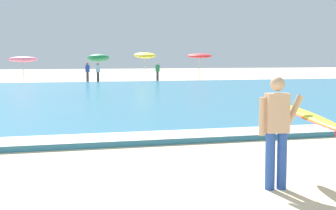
{
  "coord_description": "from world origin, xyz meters",
  "views": [
    {
      "loc": [
        -0.26,
        -6.65,
        2.03
      ],
      "look_at": [
        2.46,
        2.81,
        1.1
      ],
      "focal_mm": 54.83,
      "sensor_mm": 36.0,
      "label": 1
    }
  ],
  "objects_px": {
    "beach_umbrella_4": "(145,55)",
    "beach_umbrella_5": "(199,56)",
    "beach_umbrella_3": "(98,58)",
    "beachgoer_near_row_right": "(158,71)",
    "beachgoer_near_row_left": "(87,72)",
    "beachgoer_near_row_mid": "(98,72)",
    "beach_umbrella_2": "(23,59)",
    "surfer_with_board": "(292,122)"
  },
  "relations": [
    {
      "from": "beach_umbrella_3",
      "to": "beachgoer_near_row_right",
      "type": "xyz_separation_m",
      "value": [
        4.64,
        -1.17,
        -1.1
      ]
    },
    {
      "from": "beachgoer_near_row_left",
      "to": "beachgoer_near_row_right",
      "type": "xyz_separation_m",
      "value": [
        5.65,
        -0.24,
        0.0
      ]
    },
    {
      "from": "beach_umbrella_3",
      "to": "beachgoer_near_row_right",
      "type": "relative_size",
      "value": 1.47
    },
    {
      "from": "beachgoer_near_row_mid",
      "to": "beachgoer_near_row_right",
      "type": "bearing_deg",
      "value": 2.24
    },
    {
      "from": "beachgoer_near_row_left",
      "to": "beachgoer_near_row_right",
      "type": "distance_m",
      "value": 5.65
    },
    {
      "from": "beach_umbrella_4",
      "to": "beachgoer_near_row_mid",
      "type": "bearing_deg",
      "value": -148.52
    },
    {
      "from": "beach_umbrella_3",
      "to": "beachgoer_near_row_left",
      "type": "relative_size",
      "value": 1.47
    },
    {
      "from": "surfer_with_board",
      "to": "beach_umbrella_5",
      "type": "distance_m",
      "value": 37.56
    },
    {
      "from": "beachgoer_near_row_mid",
      "to": "beachgoer_near_row_right",
      "type": "height_order",
      "value": "same"
    },
    {
      "from": "surfer_with_board",
      "to": "beach_umbrella_2",
      "type": "xyz_separation_m",
      "value": [
        -3.73,
        35.23,
        0.81
      ]
    },
    {
      "from": "beach_umbrella_3",
      "to": "beachgoer_near_row_left",
      "type": "distance_m",
      "value": 1.76
    },
    {
      "from": "beach_umbrella_2",
      "to": "beachgoer_near_row_mid",
      "type": "height_order",
      "value": "beach_umbrella_2"
    },
    {
      "from": "beach_umbrella_2",
      "to": "beach_umbrella_5",
      "type": "xyz_separation_m",
      "value": [
        14.96,
        0.6,
        0.28
      ]
    },
    {
      "from": "beachgoer_near_row_right",
      "to": "beach_umbrella_2",
      "type": "bearing_deg",
      "value": 170.26
    },
    {
      "from": "beach_umbrella_4",
      "to": "beachgoer_near_row_right",
      "type": "relative_size",
      "value": 1.57
    },
    {
      "from": "beach_umbrella_3",
      "to": "beach_umbrella_4",
      "type": "relative_size",
      "value": 0.94
    },
    {
      "from": "surfer_with_board",
      "to": "beach_umbrella_4",
      "type": "distance_m",
      "value": 36.53
    },
    {
      "from": "beachgoer_near_row_right",
      "to": "beach_umbrella_3",
      "type": "bearing_deg",
      "value": 165.86
    },
    {
      "from": "beach_umbrella_2",
      "to": "beachgoer_near_row_left",
      "type": "bearing_deg",
      "value": -17.8
    },
    {
      "from": "beach_umbrella_3",
      "to": "beachgoer_near_row_right",
      "type": "height_order",
      "value": "beach_umbrella_3"
    },
    {
      "from": "beachgoer_near_row_right",
      "to": "beachgoer_near_row_left",
      "type": "bearing_deg",
      "value": 177.52
    },
    {
      "from": "beachgoer_near_row_right",
      "to": "surfer_with_board",
      "type": "bearing_deg",
      "value": -101.45
    },
    {
      "from": "beach_umbrella_3",
      "to": "beach_umbrella_2",
      "type": "bearing_deg",
      "value": 173.84
    },
    {
      "from": "surfer_with_board",
      "to": "beachgoer_near_row_mid",
      "type": "bearing_deg",
      "value": 86.76
    },
    {
      "from": "beach_umbrella_4",
      "to": "beachgoer_near_row_left",
      "type": "height_order",
      "value": "beach_umbrella_4"
    },
    {
      "from": "beach_umbrella_4",
      "to": "beachgoer_near_row_left",
      "type": "distance_m",
      "value": 5.84
    },
    {
      "from": "beach_umbrella_5",
      "to": "beachgoer_near_row_mid",
      "type": "distance_m",
      "value": 9.79
    },
    {
      "from": "beach_umbrella_4",
      "to": "beachgoer_near_row_left",
      "type": "xyz_separation_m",
      "value": [
        -5.21,
        -2.29,
        -1.31
      ]
    },
    {
      "from": "beach_umbrella_3",
      "to": "beachgoer_near_row_mid",
      "type": "height_order",
      "value": "beach_umbrella_3"
    },
    {
      "from": "beach_umbrella_2",
      "to": "beachgoer_near_row_mid",
      "type": "relative_size",
      "value": 1.46
    },
    {
      "from": "beach_umbrella_4",
      "to": "beachgoer_near_row_mid",
      "type": "distance_m",
      "value": 5.38
    },
    {
      "from": "beach_umbrella_5",
      "to": "beach_umbrella_3",
      "type": "bearing_deg",
      "value": -172.3
    },
    {
      "from": "beach_umbrella_3",
      "to": "beach_umbrella_5",
      "type": "distance_m",
      "value": 9.2
    },
    {
      "from": "beach_umbrella_2",
      "to": "surfer_with_board",
      "type": "bearing_deg",
      "value": -83.96
    },
    {
      "from": "beachgoer_near_row_left",
      "to": "beachgoer_near_row_mid",
      "type": "height_order",
      "value": "same"
    },
    {
      "from": "beachgoer_near_row_mid",
      "to": "beachgoer_near_row_left",
      "type": "bearing_deg",
      "value": 150.2
    },
    {
      "from": "beachgoer_near_row_right",
      "to": "beachgoer_near_row_mid",
      "type": "bearing_deg",
      "value": -177.76
    },
    {
      "from": "surfer_with_board",
      "to": "beach_umbrella_5",
      "type": "xyz_separation_m",
      "value": [
        11.24,
        35.83,
        1.09
      ]
    },
    {
      "from": "beach_umbrella_4",
      "to": "beach_umbrella_5",
      "type": "height_order",
      "value": "beach_umbrella_4"
    },
    {
      "from": "beach_umbrella_4",
      "to": "beach_umbrella_5",
      "type": "relative_size",
      "value": 1.05
    },
    {
      "from": "beachgoer_near_row_left",
      "to": "beachgoer_near_row_mid",
      "type": "relative_size",
      "value": 1.0
    },
    {
      "from": "beach_umbrella_3",
      "to": "beach_umbrella_5",
      "type": "relative_size",
      "value": 0.99
    }
  ]
}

